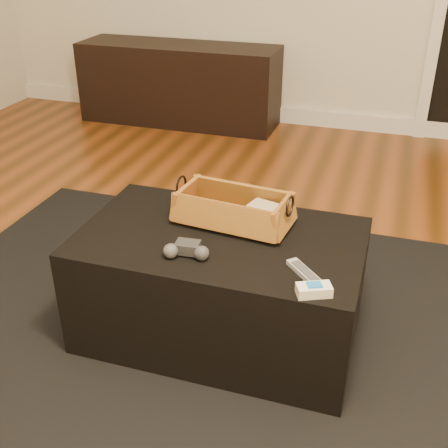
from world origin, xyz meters
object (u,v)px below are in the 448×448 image
(game_controller, at_px, (187,250))
(cream_gadget, at_px, (314,290))
(ottoman, at_px, (221,285))
(media_cabinet, at_px, (180,84))
(tv_remote, at_px, (226,217))
(wicker_basket, at_px, (233,210))
(silver_remote, at_px, (305,273))

(game_controller, bearing_deg, cream_gadget, -10.91)
(ottoman, height_order, game_controller, game_controller)
(media_cabinet, xyz_separation_m, ottoman, (1.10, -2.35, -0.07))
(tv_remote, relative_size, game_controller, 1.40)
(game_controller, distance_m, cream_gadget, 0.44)
(media_cabinet, relative_size, ottoman, 1.51)
(ottoman, bearing_deg, cream_gadget, -33.92)
(wicker_basket, distance_m, cream_gadget, 0.51)
(wicker_basket, xyz_separation_m, game_controller, (-0.08, -0.27, -0.02))
(tv_remote, relative_size, cream_gadget, 1.94)
(media_cabinet, height_order, silver_remote, media_cabinet)
(silver_remote, bearing_deg, ottoman, 154.42)
(wicker_basket, height_order, game_controller, wicker_basket)
(ottoman, height_order, cream_gadget, cream_gadget)
(media_cabinet, bearing_deg, silver_remote, -60.36)
(cream_gadget, bearing_deg, ottoman, 146.08)
(media_cabinet, distance_m, wicker_basket, 2.52)
(ottoman, bearing_deg, media_cabinet, 115.03)
(wicker_basket, height_order, silver_remote, wicker_basket)
(cream_gadget, bearing_deg, tv_remote, 137.98)
(tv_remote, distance_m, wicker_basket, 0.04)
(silver_remote, bearing_deg, wicker_basket, 140.06)
(ottoman, xyz_separation_m, game_controller, (-0.06, -0.17, 0.24))
(game_controller, relative_size, cream_gadget, 1.39)
(ottoman, distance_m, tv_remote, 0.25)
(wicker_basket, bearing_deg, ottoman, -98.36)
(ottoman, height_order, wicker_basket, wicker_basket)
(media_cabinet, height_order, wicker_basket, media_cabinet)
(media_cabinet, bearing_deg, ottoman, -64.97)
(media_cabinet, relative_size, wicker_basket, 3.39)
(ottoman, distance_m, silver_remote, 0.43)
(silver_remote, relative_size, cream_gadget, 1.27)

